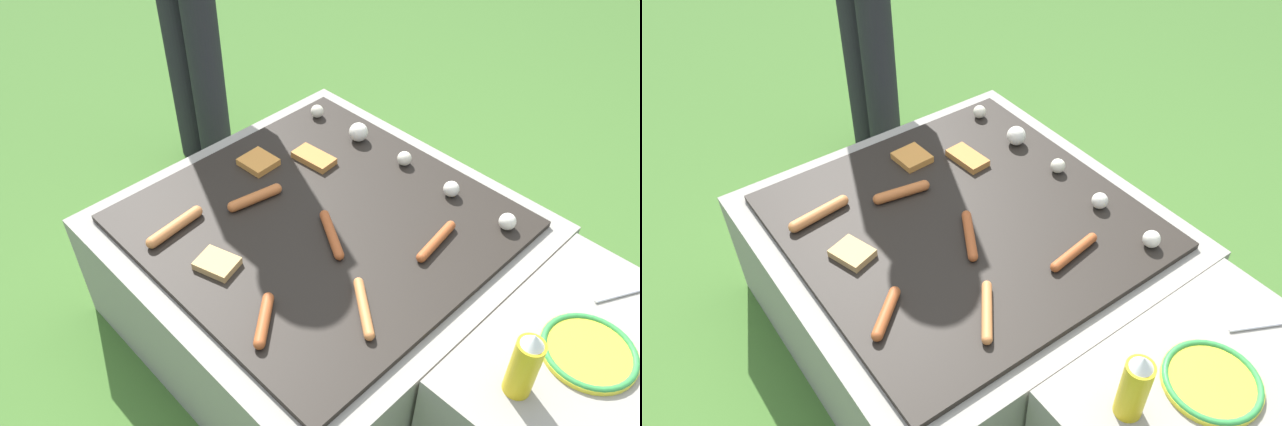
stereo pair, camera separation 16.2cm
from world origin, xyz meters
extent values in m
plane|color=#3D6628|center=(0.00, 0.00, 0.00)|extent=(14.00, 14.00, 0.00)
cube|color=gray|center=(0.00, 0.00, 0.18)|extent=(0.97, 0.97, 0.37)
cube|color=black|center=(0.00, 0.00, 0.38)|extent=(0.86, 0.86, 0.02)
cylinder|color=black|center=(-0.94, 0.22, 0.41)|extent=(0.12, 0.12, 0.81)
cylinder|color=black|center=(-0.80, 0.22, 0.41)|extent=(0.12, 0.12, 0.81)
cylinder|color=#A34C23|center=(0.07, -0.03, 0.40)|extent=(0.14, 0.10, 0.03)
sphere|color=#A34C23|center=(0.14, -0.07, 0.40)|extent=(0.03, 0.03, 0.03)
sphere|color=#A34C23|center=(0.01, 0.01, 0.40)|extent=(0.03, 0.03, 0.03)
cylinder|color=#A34C23|center=(0.27, 0.14, 0.40)|extent=(0.05, 0.15, 0.03)
sphere|color=#A34C23|center=(0.28, 0.07, 0.40)|extent=(0.03, 0.03, 0.03)
sphere|color=#A34C23|center=(0.26, 0.21, 0.40)|extent=(0.03, 0.03, 0.03)
cylinder|color=#B7602D|center=(-0.17, -0.08, 0.40)|extent=(0.05, 0.14, 0.03)
sphere|color=#B7602D|center=(-0.18, -0.15, 0.40)|extent=(0.03, 0.03, 0.03)
sphere|color=#B7602D|center=(-0.16, -0.01, 0.40)|extent=(0.03, 0.03, 0.03)
cylinder|color=#A34C23|center=(0.16, -0.33, 0.40)|extent=(0.10, 0.11, 0.03)
sphere|color=#A34C23|center=(0.21, -0.38, 0.40)|extent=(0.03, 0.03, 0.03)
sphere|color=#A34C23|center=(0.12, -0.28, 0.40)|extent=(0.03, 0.03, 0.03)
cylinder|color=#C6753D|center=(-0.22, -0.30, 0.40)|extent=(0.05, 0.15, 0.03)
sphere|color=#C6753D|center=(-0.23, -0.23, 0.40)|extent=(0.03, 0.03, 0.03)
sphere|color=#C6753D|center=(-0.21, -0.38, 0.40)|extent=(0.03, 0.03, 0.03)
cylinder|color=#C6753D|center=(0.29, -0.14, 0.40)|extent=(0.14, 0.11, 0.02)
sphere|color=#C6753D|center=(0.23, -0.10, 0.40)|extent=(0.02, 0.02, 0.02)
sphere|color=#C6753D|center=(0.35, -0.19, 0.40)|extent=(0.02, 0.02, 0.02)
cube|color=#D18438|center=(-0.29, 0.03, 0.39)|extent=(0.10, 0.09, 0.02)
cube|color=tan|center=(-0.05, -0.30, 0.39)|extent=(0.11, 0.10, 0.02)
cube|color=#B27033|center=(-0.19, 0.16, 0.39)|extent=(0.13, 0.08, 0.02)
sphere|color=beige|center=(-0.36, 0.33, 0.41)|extent=(0.04, 0.04, 0.04)
sphere|color=silver|center=(-0.18, 0.33, 0.41)|extent=(0.06, 0.06, 0.06)
sphere|color=beige|center=(0.00, 0.34, 0.41)|extent=(0.04, 0.04, 0.04)
sphere|color=silver|center=(0.18, 0.32, 0.41)|extent=(0.04, 0.04, 0.04)
sphere|color=silver|center=(0.36, 0.32, 0.41)|extent=(0.04, 0.04, 0.04)
cylinder|color=yellow|center=(0.70, 0.12, 0.39)|extent=(0.20, 0.20, 0.01)
torus|color=#338C3F|center=(0.70, 0.12, 0.40)|extent=(0.20, 0.20, 0.01)
cylinder|color=gold|center=(0.64, -0.07, 0.46)|extent=(0.06, 0.06, 0.15)
cone|color=white|center=(0.64, -0.07, 0.55)|extent=(0.05, 0.05, 0.03)
cylinder|color=silver|center=(0.69, 0.34, 0.39)|extent=(0.09, 0.18, 0.01)
camera|label=1|loc=(0.87, -0.84, 1.49)|focal=35.00mm
camera|label=2|loc=(0.98, -0.71, 1.49)|focal=35.00mm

